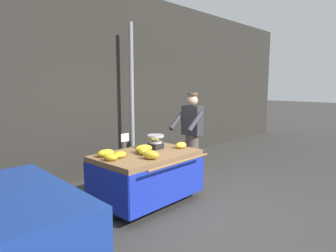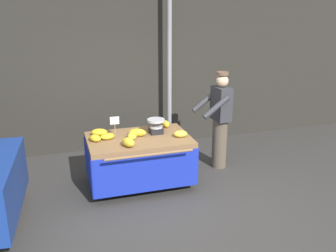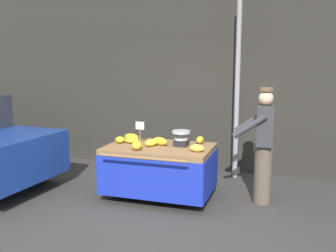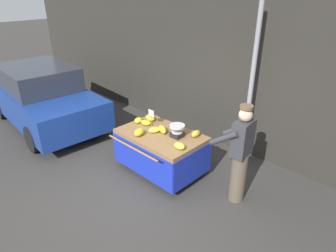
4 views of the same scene
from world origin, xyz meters
name	(u,v)px [view 4 (image 4 of 4)]	position (x,y,z in m)	size (l,w,h in m)	color
ground_plane	(137,194)	(0.00, 0.00, 0.00)	(60.00, 60.00, 0.00)	#383533
back_wall	(233,59)	(0.00, 2.71, 1.92)	(16.00, 0.24, 3.85)	#2D2B26
street_pole	(251,89)	(0.72, 2.26, 1.56)	(0.09, 0.09, 3.12)	gray
banana_cart	(161,144)	(-0.23, 0.82, 0.59)	(1.61, 1.24, 0.82)	olive
weighing_scale	(177,131)	(0.09, 0.94, 0.94)	(0.28, 0.28, 0.24)	black
price_sign	(151,115)	(-0.58, 0.92, 1.07)	(0.14, 0.01, 0.34)	#997A51
banana_bunch_0	(196,134)	(0.32, 1.18, 0.88)	(0.11, 0.21, 0.12)	gold
banana_bunch_1	(155,130)	(-0.34, 0.78, 0.87)	(0.14, 0.24, 0.11)	yellow
banana_bunch_2	(139,132)	(-0.45, 0.49, 0.88)	(0.16, 0.24, 0.13)	gold
banana_bunch_3	(138,120)	(-0.89, 0.85, 0.87)	(0.15, 0.21, 0.10)	gold
banana_bunch_4	(163,129)	(-0.23, 0.88, 0.88)	(0.12, 0.28, 0.13)	gold
banana_bunch_5	(146,123)	(-0.70, 0.89, 0.86)	(0.16, 0.22, 0.09)	gold
banana_bunch_6	(180,146)	(0.40, 0.65, 0.87)	(0.15, 0.21, 0.10)	yellow
banana_bunch_7	(150,118)	(-0.80, 1.09, 0.87)	(0.16, 0.26, 0.11)	gold
vendor_person	(240,154)	(1.28, 1.11, 0.87)	(0.60, 0.55, 1.71)	brown
parked_car	(43,96)	(-3.95, 0.28, 0.75)	(4.01, 1.96, 1.51)	navy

